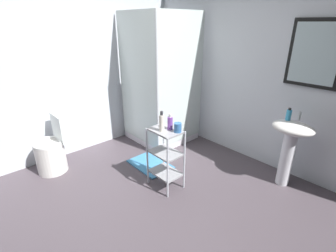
{
  "coord_description": "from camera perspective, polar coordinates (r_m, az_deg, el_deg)",
  "views": [
    {
      "loc": [
        1.65,
        -1.24,
        1.85
      ],
      "look_at": [
        -0.21,
        0.45,
        0.78
      ],
      "focal_mm": 26.34,
      "sensor_mm": 36.0,
      "label": 1
    }
  ],
  "objects": [
    {
      "name": "toilet",
      "position": [
        3.58,
        -24.9,
        -4.73
      ],
      "size": [
        0.37,
        0.49,
        0.76
      ],
      "color": "white",
      "rests_on": "ground_plane"
    },
    {
      "name": "wall_back",
      "position": [
        3.55,
        20.0,
        11.97
      ],
      "size": [
        4.2,
        0.14,
        2.5
      ],
      "color": "silver",
      "rests_on": "ground_plane"
    },
    {
      "name": "storage_cart",
      "position": [
        2.87,
        -0.58,
        -6.45
      ],
      "size": [
        0.38,
        0.28,
        0.74
      ],
      "color": "silver",
      "rests_on": "ground_plane"
    },
    {
      "name": "wall_left",
      "position": [
        3.76,
        -22.92,
        12.05
      ],
      "size": [
        0.1,
        4.2,
        2.5
      ],
      "primitive_type": "cube",
      "color": "silver",
      "rests_on": "ground_plane"
    },
    {
      "name": "sink_faucet",
      "position": [
        3.18,
        28.16,
        2.08
      ],
      "size": [
        0.03,
        0.03,
        0.1
      ],
      "primitive_type": "cylinder",
      "color": "silver",
      "rests_on": "pedestal_sink"
    },
    {
      "name": "conditioner_bottle_purple",
      "position": [
        2.73,
        0.49,
        0.77
      ],
      "size": [
        0.06,
        0.06,
        0.18
      ],
      "color": "purple",
      "rests_on": "storage_cart"
    },
    {
      "name": "rinse_cup",
      "position": [
        2.67,
        2.27,
        -0.35
      ],
      "size": [
        0.08,
        0.08,
        0.11
      ],
      "primitive_type": "cylinder",
      "color": "#3870B2",
      "rests_on": "storage_cart"
    },
    {
      "name": "bath_mat",
      "position": [
        3.5,
        -4.15,
        -8.82
      ],
      "size": [
        0.6,
        0.4,
        0.02
      ],
      "primitive_type": "cube",
      "color": "teal",
      "rests_on": "ground_plane"
    },
    {
      "name": "hand_soap_bottle",
      "position": [
        3.12,
        26.15,
        2.36
      ],
      "size": [
        0.06,
        0.06,
        0.14
      ],
      "color": "#389ED1",
      "rests_on": "pedestal_sink"
    },
    {
      "name": "lotion_bottle_white",
      "position": [
        2.67,
        -1.46,
        0.81
      ],
      "size": [
        0.06,
        0.06,
        0.23
      ],
      "color": "white",
      "rests_on": "storage_cart"
    },
    {
      "name": "shower_stall",
      "position": [
        4.0,
        -1.71,
        2.68
      ],
      "size": [
        0.92,
        0.92,
        2.0
      ],
      "color": "white",
      "rests_on": "ground_plane"
    },
    {
      "name": "ground_plane",
      "position": [
        2.77,
        -4.16,
        -19.14
      ],
      "size": [
        4.2,
        4.2,
        0.02
      ],
      "primitive_type": "cube",
      "color": "#4C434A"
    },
    {
      "name": "pedestal_sink",
      "position": [
        3.18,
        26.44,
        -3.14
      ],
      "size": [
        0.46,
        0.37,
        0.81
      ],
      "color": "white",
      "rests_on": "ground_plane"
    }
  ]
}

